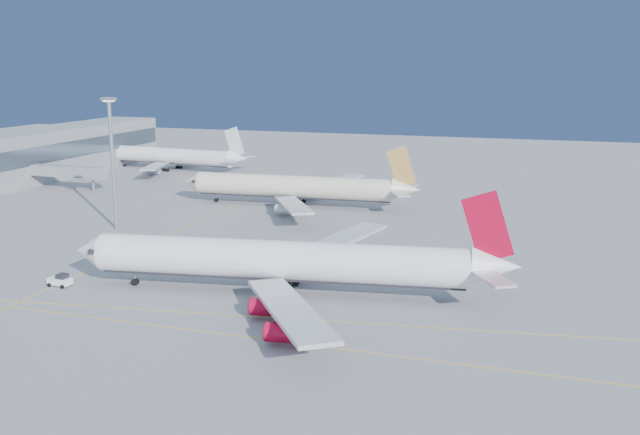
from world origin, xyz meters
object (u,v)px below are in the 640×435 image
Objects in this scene: light_mast at (112,152)px; pushback_tug at (60,280)px; airliner_etihad at (298,187)px; airliner_third at (173,156)px; airliner_virgin at (289,261)px.

pushback_tug is at bearing -68.81° from light_mast.
airliner_etihad is 74.98m from airliner_third.
pushback_tug is 43.58m from light_mast.
airliner_virgin reaches higher than airliner_third.
light_mast is at bearing 141.27° from airliner_virgin.
light_mast is at bearing 114.85° from pushback_tug.
airliner_virgin is 137.15m from airliner_third.
airliner_virgin is 60.48m from light_mast.
light_mast reaches higher than airliner_third.
airliner_virgin is 1.15× the size of airliner_etihad.
airliner_third reaches higher than pushback_tug.
airliner_virgin is at bearing -74.82° from airliner_etihad.
airliner_third is (-82.03, 109.91, -0.62)m from airliner_virgin.
light_mast is (30.88, -79.70, 11.98)m from airliner_third.
airliner_etihad is 47.20m from light_mast.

